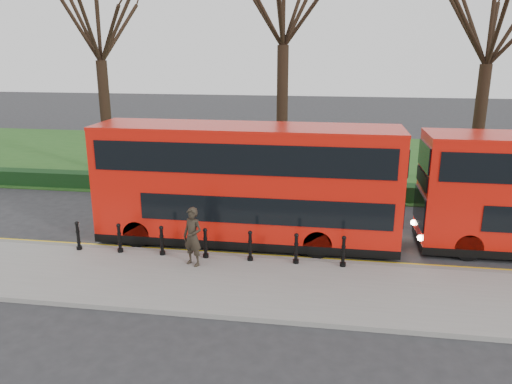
# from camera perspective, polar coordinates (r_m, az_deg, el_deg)

# --- Properties ---
(ground) EXTENTS (120.00, 120.00, 0.00)m
(ground) POSITION_cam_1_polar(r_m,az_deg,el_deg) (18.61, -6.56, -6.08)
(ground) COLOR #28282B
(ground) RESTS_ON ground
(pavement) EXTENTS (60.00, 4.00, 0.15)m
(pavement) POSITION_cam_1_polar(r_m,az_deg,el_deg) (15.96, -9.41, -9.83)
(pavement) COLOR gray
(pavement) RESTS_ON ground
(kerb) EXTENTS (60.00, 0.25, 0.16)m
(kerb) POSITION_cam_1_polar(r_m,az_deg,el_deg) (17.69, -7.42, -7.06)
(kerb) COLOR slate
(kerb) RESTS_ON ground
(grass_verge) EXTENTS (60.00, 18.00, 0.06)m
(grass_verge) POSITION_cam_1_polar(r_m,az_deg,el_deg) (32.68, 0.32, 3.84)
(grass_verge) COLOR #22511B
(grass_verge) RESTS_ON ground
(hedge) EXTENTS (60.00, 0.90, 0.80)m
(hedge) POSITION_cam_1_polar(r_m,az_deg,el_deg) (24.75, -2.48, 0.66)
(hedge) COLOR black
(hedge) RESTS_ON ground
(yellow_line_outer) EXTENTS (60.00, 0.10, 0.01)m
(yellow_line_outer) POSITION_cam_1_polar(r_m,az_deg,el_deg) (17.99, -7.14, -6.89)
(yellow_line_outer) COLOR yellow
(yellow_line_outer) RESTS_ON ground
(yellow_line_inner) EXTENTS (60.00, 0.10, 0.01)m
(yellow_line_inner) POSITION_cam_1_polar(r_m,az_deg,el_deg) (18.16, -6.97, -6.65)
(yellow_line_inner) COLOR yellow
(yellow_line_inner) RESTS_ON ground
(tree_left) EXTENTS (7.39, 7.39, 11.54)m
(tree_left) POSITION_cam_1_polar(r_m,az_deg,el_deg) (29.49, -17.63, 18.14)
(tree_left) COLOR black
(tree_left) RESTS_ON ground
(tree_right) EXTENTS (7.27, 7.27, 11.36)m
(tree_right) POSITION_cam_1_polar(r_m,az_deg,el_deg) (27.59, 25.34, 17.29)
(tree_right) COLOR black
(tree_right) RESTS_ON ground
(bollard_row) EXTENTS (9.35, 0.15, 1.00)m
(bollard_row) POSITION_cam_1_polar(r_m,az_deg,el_deg) (17.01, -5.80, -5.89)
(bollard_row) COLOR black
(bollard_row) RESTS_ON pavement
(bus_lead) EXTENTS (10.96, 2.52, 4.36)m
(bus_lead) POSITION_cam_1_polar(r_m,az_deg,el_deg) (18.16, -1.13, 0.79)
(bus_lead) COLOR red
(bus_lead) RESTS_ON ground
(pedestrian) EXTENTS (0.84, 0.72, 1.96)m
(pedestrian) POSITION_cam_1_polar(r_m,az_deg,el_deg) (16.33, -7.25, -5.09)
(pedestrian) COLOR #2B241B
(pedestrian) RESTS_ON pavement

